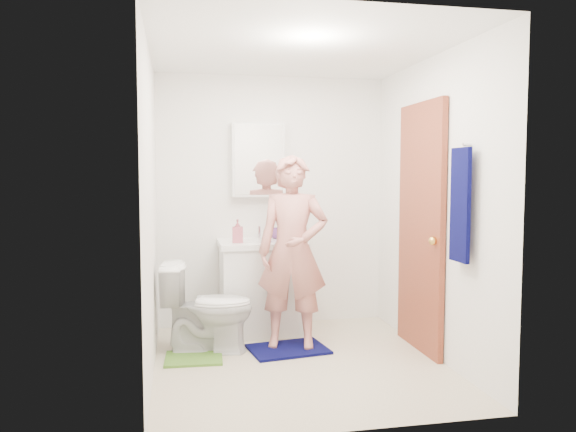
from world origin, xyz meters
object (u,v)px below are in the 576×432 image
object	(u,v)px
soap_dispenser	(238,231)
toothbrush_cup	(277,233)
toilet	(208,307)
medicine_cabinet	(258,160)
vanity_cabinet	(262,289)
man	(293,251)
towel	(460,205)

from	to	relation	value
soap_dispenser	toothbrush_cup	bearing A→B (deg)	29.30
soap_dispenser	toothbrush_cup	xyz separation A→B (m)	(0.40, 0.22, -0.05)
toilet	medicine_cabinet	bearing A→B (deg)	-28.45
vanity_cabinet	medicine_cabinet	world-z (taller)	medicine_cabinet
medicine_cabinet	man	xyz separation A→B (m)	(0.18, -0.77, -0.78)
vanity_cabinet	man	world-z (taller)	man
soap_dispenser	man	world-z (taller)	man
towel	toothbrush_cup	world-z (taller)	towel
medicine_cabinet	toothbrush_cup	xyz separation A→B (m)	(0.16, -0.09, -0.70)
soap_dispenser	man	xyz separation A→B (m)	(0.41, -0.46, -0.13)
towel	vanity_cabinet	bearing A→B (deg)	128.47
medicine_cabinet	toilet	world-z (taller)	medicine_cabinet
vanity_cabinet	soap_dispenser	distance (m)	0.61
medicine_cabinet	toothbrush_cup	size ratio (longest dim) A/B	5.38
toilet	man	world-z (taller)	man
medicine_cabinet	toothbrush_cup	bearing A→B (deg)	-29.17
toilet	man	size ratio (longest dim) A/B	0.47
towel	medicine_cabinet	bearing A→B (deg)	124.61
toothbrush_cup	toilet	bearing A→B (deg)	-137.58
man	toilet	bearing A→B (deg)	-168.82
towel	toilet	bearing A→B (deg)	149.93
vanity_cabinet	toilet	size ratio (longest dim) A/B	1.07
toilet	soap_dispenser	size ratio (longest dim) A/B	3.54
towel	soap_dispenser	xyz separation A→B (m)	(-1.41, 1.40, -0.29)
man	vanity_cabinet	bearing A→B (deg)	123.26
vanity_cabinet	soap_dispenser	size ratio (longest dim) A/B	3.80
toothbrush_cup	vanity_cabinet	bearing A→B (deg)	-140.95
vanity_cabinet	towel	xyz separation A→B (m)	(1.18, -1.48, 0.85)
soap_dispenser	toothbrush_cup	distance (m)	0.46
toilet	soap_dispenser	xyz separation A→B (m)	(0.29, 0.41, 0.58)
toothbrush_cup	man	bearing A→B (deg)	-88.87
towel	soap_dispenser	bearing A→B (deg)	135.35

